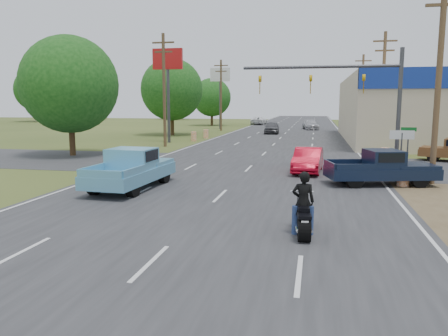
% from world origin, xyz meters
% --- Properties ---
extents(ground, '(200.00, 200.00, 0.00)m').
position_xyz_m(ground, '(0.00, 0.00, 0.00)').
color(ground, '#3B4A1D').
rests_on(ground, ground).
extents(main_road, '(15.00, 180.00, 0.02)m').
position_xyz_m(main_road, '(0.00, 40.00, 0.01)').
color(main_road, '#2D2D30').
rests_on(main_road, ground).
extents(cross_road, '(120.00, 10.00, 0.02)m').
position_xyz_m(cross_road, '(0.00, 18.00, 0.01)').
color(cross_road, '#2D2D30').
rests_on(cross_road, ground).
extents(utility_pole_1, '(2.00, 0.28, 10.00)m').
position_xyz_m(utility_pole_1, '(9.50, 13.00, 5.32)').
color(utility_pole_1, '#4C3823').
rests_on(utility_pole_1, ground).
extents(utility_pole_2, '(2.00, 0.28, 10.00)m').
position_xyz_m(utility_pole_2, '(9.50, 31.00, 5.32)').
color(utility_pole_2, '#4C3823').
rests_on(utility_pole_2, ground).
extents(utility_pole_3, '(2.00, 0.28, 10.00)m').
position_xyz_m(utility_pole_3, '(9.50, 49.00, 5.32)').
color(utility_pole_3, '#4C3823').
rests_on(utility_pole_3, ground).
extents(utility_pole_5, '(2.00, 0.28, 10.00)m').
position_xyz_m(utility_pole_5, '(-9.50, 28.00, 5.32)').
color(utility_pole_5, '#4C3823').
rests_on(utility_pole_5, ground).
extents(utility_pole_6, '(2.00, 0.28, 10.00)m').
position_xyz_m(utility_pole_6, '(-9.50, 52.00, 5.32)').
color(utility_pole_6, '#4C3823').
rests_on(utility_pole_6, ground).
extents(tree_0, '(7.14, 7.14, 8.84)m').
position_xyz_m(tree_0, '(-14.00, 20.00, 5.26)').
color(tree_0, '#422D19').
rests_on(tree_0, ground).
extents(tree_1, '(7.56, 7.56, 9.36)m').
position_xyz_m(tree_1, '(-13.50, 42.00, 5.57)').
color(tree_1, '#422D19').
rests_on(tree_1, ground).
extents(tree_2, '(6.72, 6.72, 8.32)m').
position_xyz_m(tree_2, '(-14.20, 66.00, 4.95)').
color(tree_2, '#422D19').
rests_on(tree_2, ground).
extents(tree_4, '(9.24, 9.24, 11.44)m').
position_xyz_m(tree_4, '(-55.00, 75.00, 6.82)').
color(tree_4, '#422D19').
rests_on(tree_4, ground).
extents(tree_5, '(7.98, 7.98, 9.88)m').
position_xyz_m(tree_5, '(30.00, 95.00, 5.88)').
color(tree_5, '#422D19').
rests_on(tree_5, ground).
extents(tree_6, '(8.82, 8.82, 10.92)m').
position_xyz_m(tree_6, '(-30.00, 95.00, 6.51)').
color(tree_6, '#422D19').
rests_on(tree_6, ground).
extents(barrel_0, '(0.56, 0.56, 1.00)m').
position_xyz_m(barrel_0, '(8.00, 12.00, 0.50)').
color(barrel_0, orange).
rests_on(barrel_0, ground).
extents(barrel_1, '(0.56, 0.56, 1.00)m').
position_xyz_m(barrel_1, '(8.40, 20.50, 0.50)').
color(barrel_1, orange).
rests_on(barrel_1, ground).
extents(barrel_2, '(0.56, 0.56, 1.00)m').
position_xyz_m(barrel_2, '(-8.50, 34.00, 0.50)').
color(barrel_2, orange).
rests_on(barrel_2, ground).
extents(barrel_3, '(0.56, 0.56, 1.00)m').
position_xyz_m(barrel_3, '(-8.20, 38.00, 0.50)').
color(barrel_3, orange).
rests_on(barrel_3, ground).
extents(pole_sign_left_near, '(3.00, 0.35, 9.20)m').
position_xyz_m(pole_sign_left_near, '(-10.50, 32.00, 7.17)').
color(pole_sign_left_near, '#3F3F44').
rests_on(pole_sign_left_near, ground).
extents(pole_sign_left_far, '(3.00, 0.35, 9.20)m').
position_xyz_m(pole_sign_left_far, '(-10.50, 56.00, 7.17)').
color(pole_sign_left_far, '#3F3F44').
rests_on(pole_sign_left_far, ground).
extents(lane_sign, '(1.20, 0.08, 2.52)m').
position_xyz_m(lane_sign, '(8.20, 14.00, 1.90)').
color(lane_sign, '#3F3F44').
rests_on(lane_sign, ground).
extents(street_name_sign, '(0.80, 0.08, 2.61)m').
position_xyz_m(street_name_sign, '(8.80, 15.50, 1.61)').
color(street_name_sign, '#3F3F44').
rests_on(street_name_sign, ground).
extents(signal_mast, '(9.12, 0.40, 7.00)m').
position_xyz_m(signal_mast, '(5.82, 17.00, 4.80)').
color(signal_mast, '#3F3F44').
rests_on(signal_mast, ground).
extents(red_convertible, '(1.77, 4.32, 1.39)m').
position_xyz_m(red_convertible, '(3.50, 15.35, 0.70)').
color(red_convertible, '#B6081D').
rests_on(red_convertible, ground).
extents(motorcycle, '(0.72, 2.34, 1.19)m').
position_xyz_m(motorcycle, '(3.58, 3.11, 0.53)').
color(motorcycle, black).
rests_on(motorcycle, ground).
extents(rider, '(0.70, 0.50, 1.82)m').
position_xyz_m(rider, '(3.58, 3.18, 0.91)').
color(rider, black).
rests_on(rider, ground).
extents(blue_pickup, '(2.45, 5.70, 1.86)m').
position_xyz_m(blue_pickup, '(-4.33, 8.93, 0.94)').
color(blue_pickup, black).
rests_on(blue_pickup, ground).
extents(navy_pickup, '(5.42, 3.14, 1.69)m').
position_xyz_m(navy_pickup, '(7.12, 12.18, 0.85)').
color(navy_pickup, black).
rests_on(navy_pickup, ground).
extents(distant_car_grey, '(2.12, 4.71, 1.57)m').
position_xyz_m(distant_car_grey, '(-1.71, 47.23, 0.79)').
color(distant_car_grey, '#515055').
rests_on(distant_car_grey, ground).
extents(distant_car_silver, '(2.79, 5.25, 1.45)m').
position_xyz_m(distant_car_silver, '(3.10, 57.55, 0.73)').
color(distant_car_silver, '#B3B2B7').
rests_on(distant_car_silver, ground).
extents(distant_car_white, '(2.64, 5.31, 1.45)m').
position_xyz_m(distant_car_white, '(-6.50, 71.20, 0.72)').
color(distant_car_white, white).
rests_on(distant_car_white, ground).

